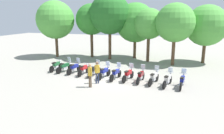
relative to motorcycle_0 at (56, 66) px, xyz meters
The scene contains 22 objects.
ground_plane 5.98m from the motorcycle_0, ahead, with size 80.00×80.00×0.00m, color gray.
motorcycle_0 is the anchor object (origin of this frame).
motorcycle_1 1.10m from the motorcycle_0, 11.66° to the right, with size 0.82×2.14×1.37m.
motorcycle_2 2.17m from the motorcycle_0, ahead, with size 0.71×2.18×1.37m.
motorcycle_3 3.26m from the motorcycle_0, 10.11° to the right, with size 0.62×2.19×0.99m.
motorcycle_4 4.32m from the motorcycle_0, ahead, with size 0.69×2.18×1.37m.
motorcycle_5 5.44m from the motorcycle_0, 10.59° to the right, with size 0.71×2.18×1.37m.
motorcycle_6 6.51m from the motorcycle_0, ahead, with size 0.68×2.18×1.37m.
motorcycle_7 7.57m from the motorcycle_0, ahead, with size 0.73×2.17×1.37m.
motorcycle_8 8.64m from the motorcycle_0, ahead, with size 0.62×2.19×1.37m.
motorcycle_9 9.72m from the motorcycle_0, ahead, with size 0.76×2.16×1.37m.
motorcycle_10 10.82m from the motorcycle_0, ahead, with size 0.77×2.16×1.37m.
motorcycle_11 11.87m from the motorcycle_0, ahead, with size 0.65×2.19×1.37m.
person_0 6.35m from the motorcycle_0, 35.16° to the right, with size 0.40×0.31×1.81m.
person_1 5.97m from the motorcycle_0, 26.10° to the right, with size 0.38×0.32×1.77m.
tree_0 8.66m from the motorcycle_0, 120.94° to the left, with size 4.79×4.79×7.14m.
tree_1 8.84m from the motorcycle_0, 86.07° to the left, with size 3.90×3.90×6.76m.
tree_2 9.25m from the motorcycle_0, 66.07° to the left, with size 4.84×4.84×7.89m.
tree_3 11.25m from the motorcycle_0, 55.68° to the left, with size 4.85×4.85×6.84m.
tree_4 11.31m from the motorcycle_0, 42.41° to the left, with size 3.51×3.51×6.12m.
tree_5 12.93m from the motorcycle_0, 29.09° to the left, with size 4.09×4.09×6.60m.
tree_6 16.63m from the motorcycle_0, 30.37° to the left, with size 4.51×4.51×6.47m.
Camera 1 is at (5.59, -16.96, 5.28)m, focal length 34.68 mm.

